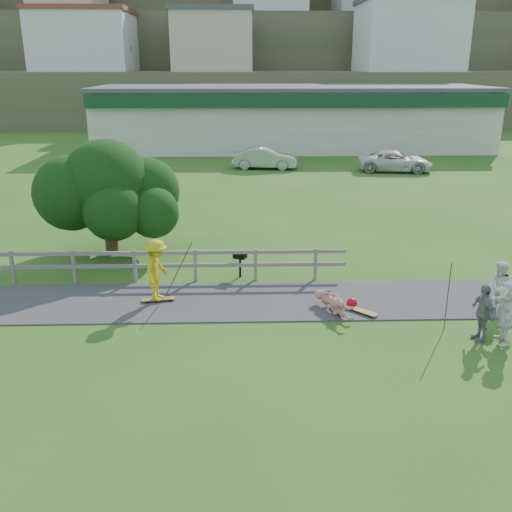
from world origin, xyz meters
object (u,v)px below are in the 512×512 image
object	(u,v)px
spectator_b	(483,312)
spectator_d	(506,312)
skater_fallen	(334,303)
spectator_a	(499,288)
car_silver	(265,158)
bbq	(240,264)
car_white	(395,161)
skater_rider	(157,273)
tree	(109,206)

from	to	relation	value
spectator_b	spectator_d	distance (m)	0.56
skater_fallen	spectator_b	distance (m)	4.02
spectator_a	spectator_b	size ratio (longest dim) A/B	1.00
car_silver	bbq	xyz separation A→B (m)	(-1.78, -20.93, -0.28)
spectator_d	car_white	distance (m)	24.92
spectator_a	spectator_b	world-z (taller)	spectator_b
skater_rider	car_silver	bearing A→B (deg)	1.88
spectator_d	bbq	xyz separation A→B (m)	(-6.82, 5.00, -0.41)
spectator_d	skater_fallen	bearing A→B (deg)	-105.35
skater_rider	spectator_d	distance (m)	9.75
skater_fallen	car_white	distance (m)	24.00
skater_rider	tree	world-z (taller)	tree
car_silver	tree	xyz separation A→B (m)	(-6.67, -18.19, 1.13)
skater_fallen	bbq	world-z (taller)	bbq
spectator_b	car_silver	xyz separation A→B (m)	(-4.51, 25.77, -0.06)
skater_rider	spectator_b	world-z (taller)	skater_rider
spectator_b	spectator_d	size ratio (longest dim) A/B	0.91
car_white	bbq	world-z (taller)	car_white
skater_fallen	spectator_a	bearing A→B (deg)	-24.92
tree	car_white	bearing A→B (deg)	47.73
skater_fallen	spectator_d	bearing A→B (deg)	-48.81
spectator_d	car_silver	size ratio (longest dim) A/B	0.39
skater_rider	car_white	distance (m)	25.33
skater_rider	spectator_d	xyz separation A→B (m)	(9.31, -2.90, -0.09)
skater_fallen	bbq	bearing A→B (deg)	108.02
car_white	tree	bearing A→B (deg)	147.10
spectator_b	car_white	world-z (taller)	spectator_b
skater_fallen	spectator_b	size ratio (longest dim) A/B	1.09
skater_fallen	spectator_b	xyz separation A→B (m)	(3.58, -1.78, 0.47)
car_white	skater_fallen	bearing A→B (deg)	170.49
skater_rider	spectator_d	world-z (taller)	skater_rider
spectator_a	car_white	size ratio (longest dim) A/B	0.32
skater_fallen	car_white	world-z (taller)	car_white
skater_rider	spectator_a	bearing A→B (deg)	-83.77
spectator_d	car_silver	world-z (taller)	spectator_d
car_white	spectator_d	bearing A→B (deg)	-179.08
spectator_d	tree	world-z (taller)	tree
skater_fallen	spectator_d	distance (m)	4.58
spectator_a	bbq	world-z (taller)	spectator_a
car_white	tree	world-z (taller)	tree
car_silver	bbq	distance (m)	21.01
car_white	bbq	size ratio (longest dim) A/B	5.49
skater_fallen	car_silver	distance (m)	24.01
skater_fallen	car_silver	bearing A→B (deg)	68.73
skater_rider	car_silver	size ratio (longest dim) A/B	0.43
skater_fallen	bbq	size ratio (longest dim) A/B	1.90
skater_rider	skater_fallen	world-z (taller)	skater_rider
bbq	spectator_a	bearing A→B (deg)	0.62
spectator_a	tree	size ratio (longest dim) A/B	0.30
skater_rider	tree	bearing A→B (deg)	38.74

